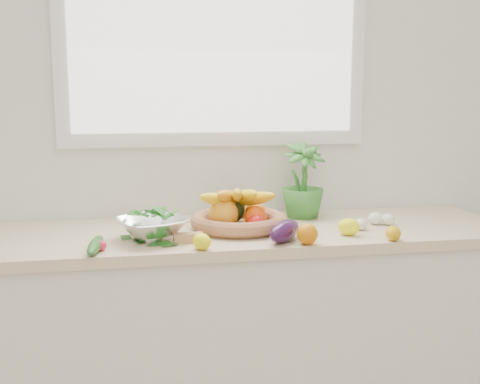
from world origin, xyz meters
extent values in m
cube|color=white|center=(0.00, 2.25, 1.35)|extent=(4.50, 0.02, 2.70)
cube|color=silver|center=(0.00, 1.95, 0.43)|extent=(2.20, 0.58, 0.86)
cube|color=beige|center=(0.00, 1.95, 0.88)|extent=(2.24, 0.62, 0.04)
cube|color=white|center=(0.00, 2.23, 1.75)|extent=(1.30, 0.03, 1.10)
cube|color=white|center=(0.00, 2.21, 1.75)|extent=(1.18, 0.01, 0.98)
sphere|color=orange|center=(0.24, 1.68, 0.94)|extent=(0.09, 0.09, 0.07)
ellipsoid|color=#FFF20D|center=(-0.13, 1.67, 0.93)|extent=(0.08, 0.09, 0.06)
ellipsoid|color=#D99B0B|center=(0.56, 1.67, 0.93)|extent=(0.07, 0.08, 0.05)
ellipsoid|color=#FDFF0D|center=(0.43, 1.78, 0.93)|extent=(0.10, 0.10, 0.06)
sphere|color=red|center=(0.10, 1.84, 0.94)|extent=(0.10, 0.10, 0.08)
cube|color=tan|center=(-0.17, 1.78, 0.92)|extent=(0.11, 0.05, 0.03)
ellipsoid|color=white|center=(0.60, 1.93, 0.92)|extent=(0.07, 0.07, 0.05)
ellipsoid|color=white|center=(0.65, 1.91, 0.92)|extent=(0.06, 0.06, 0.05)
ellipsoid|color=silver|center=(0.51, 1.85, 0.92)|extent=(0.06, 0.06, 0.04)
ellipsoid|color=#2E0F37|center=(0.17, 1.73, 0.94)|extent=(0.18, 0.20, 0.08)
ellipsoid|color=#1E5117|center=(-0.48, 1.72, 0.92)|extent=(0.07, 0.23, 0.04)
sphere|color=red|center=(-0.47, 1.72, 0.92)|extent=(0.05, 0.05, 0.04)
imported|color=#367D2D|center=(0.35, 2.11, 1.05)|extent=(0.22, 0.22, 0.33)
cylinder|color=tan|center=(0.05, 1.95, 0.91)|extent=(0.36, 0.36, 0.01)
torus|color=#B47650|center=(0.05, 1.95, 0.93)|extent=(0.43, 0.43, 0.06)
sphere|color=orange|center=(-0.02, 1.92, 0.97)|extent=(0.13, 0.13, 0.11)
sphere|color=#E64907|center=(0.10, 1.90, 0.96)|extent=(0.10, 0.10, 0.09)
sphere|color=orange|center=(0.12, 2.00, 0.95)|extent=(0.09, 0.09, 0.08)
ellipsoid|color=#233216|center=(0.04, 2.02, 0.97)|extent=(0.11, 0.11, 0.12)
ellipsoid|color=yellow|center=(-0.03, 1.94, 1.02)|extent=(0.21, 0.21, 0.11)
ellipsoid|color=#EEA513|center=(0.01, 1.95, 1.03)|extent=(0.15, 0.25, 0.11)
ellipsoid|color=gold|center=(0.04, 1.94, 1.04)|extent=(0.08, 0.26, 0.11)
ellipsoid|color=yellow|center=(0.07, 1.95, 1.03)|extent=(0.09, 0.26, 0.11)
ellipsoid|color=yellow|center=(0.10, 1.94, 1.02)|extent=(0.16, 0.24, 0.11)
cylinder|color=white|center=(-0.29, 1.84, 0.91)|extent=(0.13, 0.13, 0.02)
imported|color=white|center=(-0.29, 1.84, 0.95)|extent=(0.32, 0.32, 0.06)
ellipsoid|color=#1A691C|center=(-0.29, 1.84, 0.99)|extent=(0.24, 0.24, 0.08)
camera|label=1|loc=(-0.37, -0.30, 1.44)|focal=45.00mm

